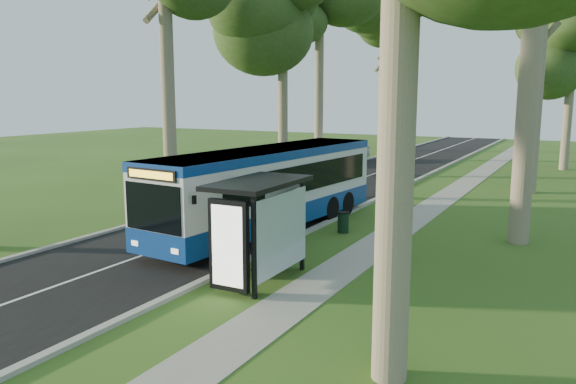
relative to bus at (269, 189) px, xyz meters
The scene contains 15 objects.
ground 4.03m from the bus, 64.95° to the right, with size 120.00×120.00×0.00m, color #2F5019.
road 7.18m from the bus, 106.29° to the left, with size 7.00×100.00×0.02m, color black.
kerb_east 7.07m from the bus, 77.02° to the left, with size 0.25×100.00×0.12m, color #9E9B93.
kerb_west 8.79m from the bus, 129.17° to the left, with size 0.25×100.00×0.12m, color #9E9B93.
centre_line 7.18m from the bus, 106.29° to the left, with size 0.12×100.00×0.01m, color white.
footpath 8.27m from the bus, 55.84° to the left, with size 1.50×100.00×0.02m, color gray.
bus is the anchor object (origin of this frame).
bus_stop_sign 5.50m from the bus, 62.44° to the right, with size 0.15×0.31×2.25m.
bus_shelter 6.66m from the bus, 63.50° to the right, with size 1.91×3.47×2.96m.
litter_bin 3.22m from the bus, 21.27° to the left, with size 0.48×0.48×0.84m.
car_white 20.91m from the bus, 111.72° to the left, with size 1.67×4.16×1.42m, color white.
car_silver 24.91m from the bus, 105.57° to the left, with size 1.79×5.14×1.69m, color #ABAEB3.
tree_west_c 18.73m from the bus, 116.90° to the left, with size 5.20×5.20×14.31m.
tree_west_e 36.58m from the bus, 101.34° to the left, with size 5.20×5.20×14.83m.
tree_east_d 29.39m from the bus, 70.33° to the left, with size 5.20×5.20×12.72m.
Camera 1 is at (9.54, -15.75, 5.33)m, focal length 35.00 mm.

